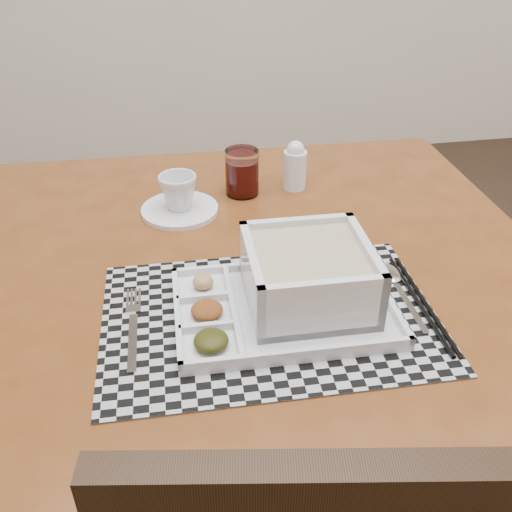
# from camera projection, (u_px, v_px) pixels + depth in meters

# --- Properties ---
(dining_table) EXTENTS (1.04, 1.04, 0.77)m
(dining_table) POSITION_uv_depth(u_px,v_px,m) (255.00, 308.00, 0.99)
(dining_table) COLOR #51270E
(dining_table) RESTS_ON ground
(placemat) EXTENTS (0.50, 0.34, 0.00)m
(placemat) POSITION_uv_depth(u_px,v_px,m) (270.00, 316.00, 0.84)
(placemat) COLOR #9C9CA3
(placemat) RESTS_ON dining_table
(serving_tray) EXTENTS (0.32, 0.23, 0.10)m
(serving_tray) POSITION_uv_depth(u_px,v_px,m) (300.00, 285.00, 0.84)
(serving_tray) COLOR silver
(serving_tray) RESTS_ON placemat
(fork) EXTENTS (0.02, 0.19, 0.00)m
(fork) POSITION_uv_depth(u_px,v_px,m) (133.00, 325.00, 0.82)
(fork) COLOR silver
(fork) RESTS_ON placemat
(spoon) EXTENTS (0.04, 0.18, 0.01)m
(spoon) POSITION_uv_depth(u_px,v_px,m) (393.00, 278.00, 0.92)
(spoon) COLOR silver
(spoon) RESTS_ON placemat
(chopsticks) EXTENTS (0.02, 0.24, 0.01)m
(chopsticks) POSITION_uv_depth(u_px,v_px,m) (422.00, 303.00, 0.86)
(chopsticks) COLOR black
(chopsticks) RESTS_ON placemat
(saucer) EXTENTS (0.15, 0.15, 0.01)m
(saucer) POSITION_uv_depth(u_px,v_px,m) (180.00, 210.00, 1.11)
(saucer) COLOR silver
(saucer) RESTS_ON dining_table
(cup) EXTENTS (0.08, 0.08, 0.07)m
(cup) POSITION_uv_depth(u_px,v_px,m) (178.00, 192.00, 1.09)
(cup) COLOR silver
(cup) RESTS_ON saucer
(juice_glass) EXTENTS (0.07, 0.07, 0.09)m
(juice_glass) POSITION_uv_depth(u_px,v_px,m) (242.00, 174.00, 1.16)
(juice_glass) COLOR white
(juice_glass) RESTS_ON dining_table
(creamer_bottle) EXTENTS (0.05, 0.05, 0.10)m
(creamer_bottle) POSITION_uv_depth(u_px,v_px,m) (295.00, 166.00, 1.18)
(creamer_bottle) COLOR silver
(creamer_bottle) RESTS_ON dining_table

